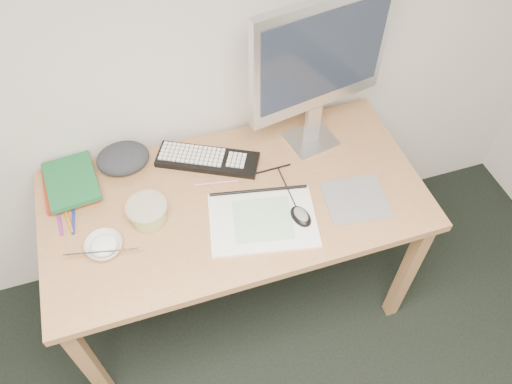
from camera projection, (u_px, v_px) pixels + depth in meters
desk at (235, 212)px, 1.90m from camera, size 1.40×0.70×0.75m
mousepad at (355, 199)px, 1.83m from camera, size 0.24×0.23×0.00m
sketchpad at (263, 220)px, 1.76m from camera, size 0.42×0.34×0.01m
keyboard at (208, 160)px, 1.93m from camera, size 0.41×0.29×0.02m
monitor at (320, 60)px, 1.71m from camera, size 0.53×0.20×0.62m
mouse at (301, 215)px, 1.75m from camera, size 0.08×0.11×0.03m
rice_bowl at (104, 246)px, 1.68m from camera, size 0.15×0.15×0.04m
chopsticks at (103, 252)px, 1.64m from camera, size 0.25×0.07×0.02m
fruit_tub at (148, 212)px, 1.75m from camera, size 0.18×0.18×0.07m
book_red at (69, 184)px, 1.86m from camera, size 0.19×0.25×0.02m
book_green at (71, 181)px, 1.84m from camera, size 0.20×0.26×0.02m
cloth_lump at (123, 158)px, 1.91m from camera, size 0.19×0.17×0.07m
pencil_pink at (216, 183)px, 1.87m from camera, size 0.17×0.04×0.01m
pencil_tan at (229, 196)px, 1.83m from camera, size 0.11×0.15×0.01m
pencil_black at (268, 170)px, 1.91m from camera, size 0.19×0.01×0.01m
marker_blue at (73, 220)px, 1.76m from camera, size 0.02×0.12×0.01m
marker_orange at (68, 220)px, 1.76m from camera, size 0.03×0.13×0.01m
marker_purple at (59, 221)px, 1.76m from camera, size 0.02×0.12×0.01m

